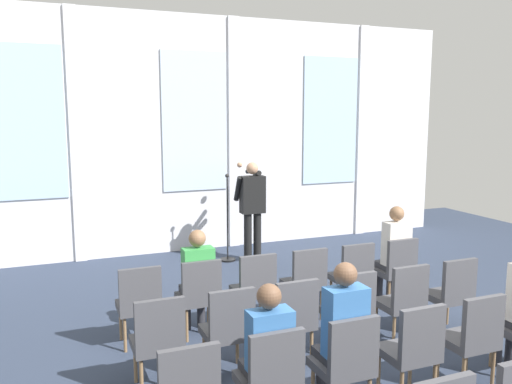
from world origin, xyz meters
name	(u,v)px	position (x,y,z in m)	size (l,w,h in m)	color
rear_partition	(196,134)	(0.03, 5.86, 2.21)	(10.82, 0.14, 4.39)	silver
speaker	(252,204)	(0.70, 4.67, 1.03)	(0.50, 0.69, 1.76)	black
mic_stand	(228,242)	(0.30, 4.85, 0.34)	(0.28, 0.28, 1.55)	black
chair_r0_c0	(139,300)	(-1.73, 1.92, 0.53)	(0.46, 0.44, 0.94)	olive
chair_r0_c1	(199,293)	(-1.04, 1.92, 0.53)	(0.46, 0.44, 0.94)	olive
audience_r0_c1	(197,276)	(-1.04, 2.00, 0.71)	(0.36, 0.39, 1.27)	#2D2D33
chair_r0_c2	(255,285)	(-0.35, 1.92, 0.53)	(0.46, 0.44, 0.94)	olive
chair_r0_c3	(306,279)	(0.35, 1.92, 0.53)	(0.46, 0.44, 0.94)	olive
chair_r0_c4	(353,273)	(1.04, 1.92, 0.53)	(0.46, 0.44, 0.94)	olive
chair_r0_c5	(397,267)	(1.73, 1.92, 0.53)	(0.46, 0.44, 0.94)	olive
audience_r0_c5	(394,250)	(1.73, 2.00, 0.75)	(0.36, 0.39, 1.36)	#2D2D33
chair_r1_c0	(158,337)	(-1.73, 0.87, 0.53)	(0.46, 0.44, 0.94)	olive
chair_r1_c1	(229,326)	(-1.04, 0.87, 0.53)	(0.46, 0.44, 0.94)	olive
chair_r1_c2	(292,316)	(-0.35, 0.87, 0.53)	(0.46, 0.44, 0.94)	olive
chair_r1_c3	(350,307)	(0.35, 0.87, 0.53)	(0.46, 0.44, 0.94)	olive
chair_r1_c4	(403,298)	(1.04, 0.87, 0.53)	(0.46, 0.44, 0.94)	olive
chair_r1_c5	(452,291)	(1.73, 0.87, 0.53)	(0.46, 0.44, 0.94)	olive
chair_r2_c1	(271,375)	(-1.04, -0.17, 0.53)	(0.46, 0.44, 0.94)	olive
audience_r2_c1	(267,350)	(-1.04, -0.09, 0.71)	(0.36, 0.39, 1.27)	#2D2D33
chair_r2_c2	(346,360)	(-0.35, -0.17, 0.53)	(0.46, 0.44, 0.94)	olive
audience_r2_c2	(342,331)	(-0.35, -0.10, 0.76)	(0.36, 0.39, 1.37)	#2D2D33
chair_r2_c3	(413,346)	(0.35, -0.17, 0.53)	(0.46, 0.44, 0.94)	olive
chair_r2_c4	(473,334)	(1.04, -0.17, 0.53)	(0.46, 0.44, 0.94)	olive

